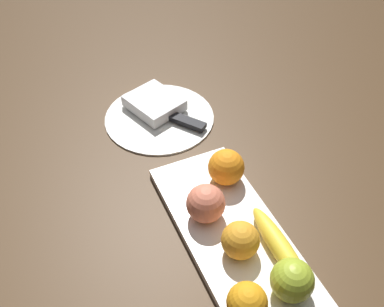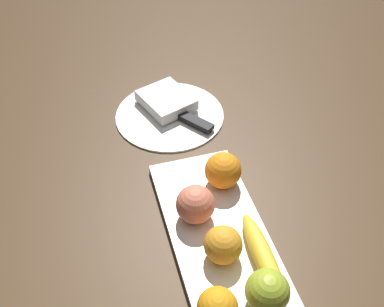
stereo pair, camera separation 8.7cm
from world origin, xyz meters
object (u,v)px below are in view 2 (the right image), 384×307
(peach, at_px, (195,204))
(knife, at_px, (189,119))
(fruit_tray, at_px, (220,238))
(orange_center, at_px, (223,244))
(orange_near_apple, at_px, (223,170))
(folded_napkin, at_px, (167,100))
(banana, at_px, (263,257))
(dinner_plate, at_px, (170,114))
(apple, at_px, (267,291))

(peach, relative_size, knife, 0.44)
(fruit_tray, bearing_deg, orange_center, 164.22)
(fruit_tray, height_order, orange_near_apple, orange_near_apple)
(fruit_tray, distance_m, folded_napkin, 0.39)
(orange_center, relative_size, peach, 0.92)
(banana, bearing_deg, dinner_plate, 7.62)
(fruit_tray, relative_size, folded_napkin, 3.36)
(apple, bearing_deg, orange_near_apple, -3.74)
(fruit_tray, xyz_separation_m, peach, (0.05, 0.03, 0.04))
(apple, height_order, orange_near_apple, orange_near_apple)
(orange_near_apple, relative_size, folded_napkin, 0.59)
(banana, bearing_deg, apple, 161.96)
(banana, relative_size, dinner_plate, 0.71)
(knife, bearing_deg, orange_near_apple, 145.48)
(orange_center, bearing_deg, fruit_tray, -15.78)
(orange_center, xyz_separation_m, knife, (0.36, -0.05, -0.04))
(apple, height_order, knife, apple)
(orange_near_apple, xyz_separation_m, dinner_plate, (0.24, 0.04, -0.05))
(fruit_tray, xyz_separation_m, dinner_plate, (0.36, 0.00, -0.00))
(orange_near_apple, xyz_separation_m, orange_center, (-0.15, 0.05, -0.00))
(banana, bearing_deg, peach, 34.39)
(dinner_plate, bearing_deg, orange_near_apple, -170.26)
(dinner_plate, bearing_deg, fruit_tray, -180.00)
(apple, height_order, peach, peach)
(fruit_tray, bearing_deg, knife, -6.14)
(orange_center, height_order, folded_napkin, orange_center)
(banana, bearing_deg, orange_center, 63.17)
(peach, bearing_deg, knife, -13.66)
(apple, height_order, banana, apple)
(fruit_tray, relative_size, dinner_plate, 1.59)
(orange_center, bearing_deg, dinner_plate, -1.56)
(dinner_plate, bearing_deg, knife, -138.94)
(banana, distance_m, dinner_plate, 0.43)
(apple, xyz_separation_m, orange_near_apple, (0.25, -0.02, 0.00))
(fruit_tray, xyz_separation_m, orange_center, (-0.04, 0.01, 0.04))
(fruit_tray, xyz_separation_m, orange_near_apple, (0.12, -0.04, 0.04))
(banana, height_order, peach, peach)
(knife, bearing_deg, banana, 145.46)
(banana, relative_size, peach, 2.54)
(dinner_plate, xyz_separation_m, knife, (-0.04, -0.03, 0.01))
(fruit_tray, height_order, apple, apple)
(dinner_plate, bearing_deg, folded_napkin, -0.00)
(orange_near_apple, bearing_deg, folded_napkin, 8.66)
(apple, distance_m, orange_center, 0.10)
(orange_near_apple, height_order, peach, same)
(fruit_tray, bearing_deg, peach, 30.90)
(orange_near_apple, relative_size, knife, 0.44)
(fruit_tray, height_order, folded_napkin, folded_napkin)
(peach, distance_m, knife, 0.28)
(banana, xyz_separation_m, orange_near_apple, (0.19, 0.01, 0.02))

